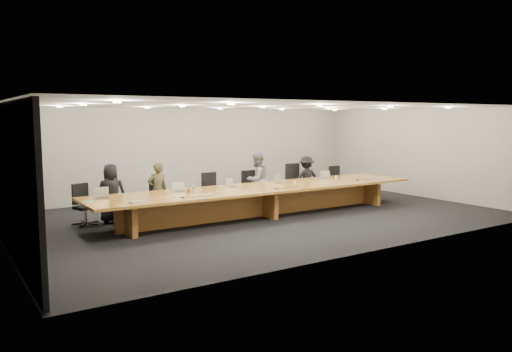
{
  "coord_description": "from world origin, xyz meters",
  "views": [
    {
      "loc": [
        -7.04,
        -10.51,
        2.51
      ],
      "look_at": [
        0.0,
        0.3,
        1.0
      ],
      "focal_mm": 35.0,
      "sensor_mm": 36.0,
      "label": 1
    }
  ],
  "objects_px": {
    "chair_left": "(161,197)",
    "laptop_d": "(281,179)",
    "chair_far_left": "(85,204)",
    "water_bottle": "(194,188)",
    "mic_right": "(357,180)",
    "person_c": "(257,180)",
    "chair_right": "(297,183)",
    "chair_mid_right": "(252,188)",
    "person_a": "(111,193)",
    "chair_mid_left": "(213,192)",
    "amber_mug": "(189,191)",
    "conference_table": "(262,196)",
    "person_b": "(158,190)",
    "laptop_e": "(327,175)",
    "laptop_a": "(101,193)",
    "av_box": "(135,202)",
    "chair_far_right": "(338,182)",
    "paper_cup_far": "(336,177)",
    "laptop_b": "(180,187)",
    "mic_center": "(276,188)",
    "laptop_c": "(233,183)",
    "person_d": "(306,178)",
    "mic_left": "(183,197)"
  },
  "relations": [
    {
      "from": "laptop_d",
      "to": "water_bottle",
      "type": "xyz_separation_m",
      "value": [
        -2.74,
        -0.28,
        -0.02
      ]
    },
    {
      "from": "paper_cup_far",
      "to": "chair_left",
      "type": "bearing_deg",
      "value": 168.27
    },
    {
      "from": "person_b",
      "to": "chair_far_left",
      "type": "bearing_deg",
      "value": -6.22
    },
    {
      "from": "laptop_c",
      "to": "laptop_e",
      "type": "height_order",
      "value": "laptop_c"
    },
    {
      "from": "person_c",
      "to": "person_d",
      "type": "relative_size",
      "value": 1.13
    },
    {
      "from": "mic_right",
      "to": "person_c",
      "type": "bearing_deg",
      "value": 148.91
    },
    {
      "from": "chair_left",
      "to": "laptop_d",
      "type": "relative_size",
      "value": 3.28
    },
    {
      "from": "person_b",
      "to": "laptop_b",
      "type": "height_order",
      "value": "person_b"
    },
    {
      "from": "person_c",
      "to": "paper_cup_far",
      "type": "height_order",
      "value": "person_c"
    },
    {
      "from": "chair_mid_right",
      "to": "chair_far_left",
      "type": "bearing_deg",
      "value": 178.88
    },
    {
      "from": "chair_far_left",
      "to": "water_bottle",
      "type": "distance_m",
      "value": 2.56
    },
    {
      "from": "chair_left",
      "to": "person_a",
      "type": "height_order",
      "value": "person_a"
    },
    {
      "from": "chair_mid_right",
      "to": "person_a",
      "type": "bearing_deg",
      "value": 179.63
    },
    {
      "from": "chair_far_left",
      "to": "chair_right",
      "type": "relative_size",
      "value": 0.85
    },
    {
      "from": "chair_mid_right",
      "to": "mic_left",
      "type": "xyz_separation_m",
      "value": [
        -2.95,
        -1.75,
        0.24
      ]
    },
    {
      "from": "conference_table",
      "to": "laptop_a",
      "type": "height_order",
      "value": "laptop_a"
    },
    {
      "from": "chair_mid_left",
      "to": "person_b",
      "type": "height_order",
      "value": "person_b"
    },
    {
      "from": "chair_mid_right",
      "to": "chair_far_right",
      "type": "relative_size",
      "value": 1.04
    },
    {
      "from": "chair_right",
      "to": "laptop_a",
      "type": "bearing_deg",
      "value": -171.2
    },
    {
      "from": "chair_mid_left",
      "to": "chair_far_right",
      "type": "distance_m",
      "value": 4.42
    },
    {
      "from": "chair_mid_left",
      "to": "amber_mug",
      "type": "height_order",
      "value": "chair_mid_left"
    },
    {
      "from": "conference_table",
      "to": "chair_far_left",
      "type": "bearing_deg",
      "value": 161.95
    },
    {
      "from": "laptop_c",
      "to": "mic_center",
      "type": "bearing_deg",
      "value": -73.1
    },
    {
      "from": "conference_table",
      "to": "person_d",
      "type": "height_order",
      "value": "person_d"
    },
    {
      "from": "laptop_e",
      "to": "av_box",
      "type": "distance_m",
      "value": 6.18
    },
    {
      "from": "chair_far_right",
      "to": "water_bottle",
      "type": "xyz_separation_m",
      "value": [
        -5.56,
        -1.08,
        0.34
      ]
    },
    {
      "from": "mic_left",
      "to": "paper_cup_far",
      "type": "bearing_deg",
      "value": 8.22
    },
    {
      "from": "laptop_d",
      "to": "water_bottle",
      "type": "height_order",
      "value": "laptop_d"
    },
    {
      "from": "laptop_c",
      "to": "mic_right",
      "type": "distance_m",
      "value": 3.74
    },
    {
      "from": "person_b",
      "to": "laptop_d",
      "type": "height_order",
      "value": "person_b"
    },
    {
      "from": "chair_far_left",
      "to": "person_a",
      "type": "xyz_separation_m",
      "value": [
        0.6,
        -0.06,
        0.22
      ]
    },
    {
      "from": "person_c",
      "to": "laptop_d",
      "type": "xyz_separation_m",
      "value": [
        0.27,
        -0.76,
        0.1
      ]
    },
    {
      "from": "laptop_b",
      "to": "paper_cup_far",
      "type": "distance_m",
      "value": 4.88
    },
    {
      "from": "laptop_b",
      "to": "paper_cup_far",
      "type": "relative_size",
      "value": 3.55
    },
    {
      "from": "chair_left",
      "to": "chair_mid_left",
      "type": "relative_size",
      "value": 0.94
    },
    {
      "from": "person_b",
      "to": "conference_table",
      "type": "bearing_deg",
      "value": 155.79
    },
    {
      "from": "chair_mid_right",
      "to": "laptop_d",
      "type": "bearing_deg",
      "value": -68.31
    },
    {
      "from": "chair_far_left",
      "to": "mic_center",
      "type": "height_order",
      "value": "chair_far_left"
    },
    {
      "from": "mic_right",
      "to": "conference_table",
      "type": "bearing_deg",
      "value": 173.47
    },
    {
      "from": "amber_mug",
      "to": "mic_right",
      "type": "bearing_deg",
      "value": -5.38
    },
    {
      "from": "chair_right",
      "to": "laptop_d",
      "type": "bearing_deg",
      "value": -144.54
    },
    {
      "from": "av_box",
      "to": "mic_center",
      "type": "xyz_separation_m",
      "value": [
        3.66,
        0.07,
        0.0
      ]
    },
    {
      "from": "laptop_a",
      "to": "laptop_e",
      "type": "height_order",
      "value": "laptop_a"
    },
    {
      "from": "person_c",
      "to": "water_bottle",
      "type": "bearing_deg",
      "value": 9.65
    },
    {
      "from": "laptop_a",
      "to": "chair_far_right",
      "type": "bearing_deg",
      "value": 18.13
    },
    {
      "from": "person_b",
      "to": "laptop_e",
      "type": "relative_size",
      "value": 4.91
    },
    {
      "from": "chair_far_right",
      "to": "person_c",
      "type": "xyz_separation_m",
      "value": [
        -3.09,
        -0.03,
        0.27
      ]
    },
    {
      "from": "person_c",
      "to": "laptop_e",
      "type": "bearing_deg",
      "value": 147.18
    },
    {
      "from": "person_c",
      "to": "chair_left",
      "type": "bearing_deg",
      "value": -16.33
    },
    {
      "from": "av_box",
      "to": "chair_far_right",
      "type": "bearing_deg",
      "value": 0.11
    }
  ]
}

